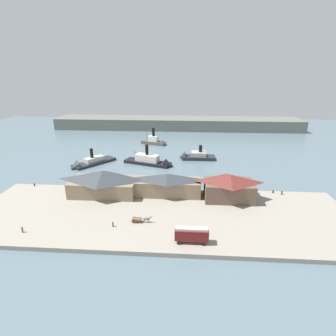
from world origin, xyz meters
TOP-DOWN VIEW (x-y plane):
  - ground_plane at (0.00, 0.00)m, footprint 320.00×320.00m
  - quay_promenade at (0.00, -22.00)m, footprint 110.00×36.00m
  - seawall_edge at (0.00, -3.60)m, footprint 110.00×0.80m
  - ferry_shed_east_terminal at (-20.08, -10.07)m, footprint 21.93×11.34m
  - ferry_shed_central_terminal at (1.09, -8.89)m, footprint 22.34×8.07m
  - ferry_shed_west_terminal at (21.01, -10.82)m, footprint 15.66×10.37m
  - street_tram at (8.83, -35.50)m, footprint 8.03×2.43m
  - horse_cart at (-4.83, -27.16)m, footprint 5.44×1.61m
  - pedestrian_walking_east at (-11.80, -29.92)m, footprint 0.38×0.38m
  - pedestrian_near_west_shed at (-34.11, -34.17)m, footprint 0.42×0.42m
  - pedestrian_near_east_shed at (39.31, -6.49)m, footprint 0.41×0.41m
  - mooring_post_west at (-47.18, -5.26)m, footprint 0.44×0.44m
  - mooring_post_center_east at (36.82, -5.33)m, footprint 0.44×0.44m
  - mooring_post_center_west at (-32.29, -5.60)m, footprint 0.44×0.44m
  - ferry_outer_harbor at (10.93, 34.81)m, footprint 17.23×6.81m
  - ferry_approaching_east at (-7.92, 24.67)m, footprint 24.32×13.04m
  - ferry_approaching_west at (-37.20, 21.53)m, footprint 18.21×21.04m
  - ferry_departing_north at (-10.98, 61.55)m, footprint 16.17×9.24m
  - far_headland at (0.00, 110.00)m, footprint 180.00×24.00m

SIDE VIEW (x-z plane):
  - ground_plane at x=0.00m, z-range 0.00..0.00m
  - seawall_edge at x=0.00m, z-range 0.00..1.00m
  - quay_promenade at x=0.00m, z-range 0.00..1.20m
  - ferry_approaching_west at x=-37.20m, z-range -3.78..5.84m
  - ferry_outer_harbor at x=10.93m, z-range -3.31..5.86m
  - ferry_approaching_east at x=-7.92m, z-range -4.06..7.08m
  - mooring_post_west at x=-47.18m, z-range 1.20..2.10m
  - mooring_post_center_east at x=36.82m, z-range 1.20..2.10m
  - mooring_post_center_west at x=-32.29m, z-range 1.20..2.10m
  - ferry_departing_north at x=-10.98m, z-range -3.55..7.23m
  - pedestrian_walking_east at x=-11.80m, z-range 1.13..2.69m
  - pedestrian_near_east_shed at x=39.31m, z-range 1.13..2.77m
  - pedestrian_near_west_shed at x=-34.11m, z-range 1.13..2.83m
  - horse_cart at x=-4.83m, z-range 1.19..3.06m
  - street_tram at x=8.83m, z-range 1.56..5.60m
  - far_headland at x=0.00m, z-range 0.00..8.00m
  - ferry_shed_central_terminal at x=1.09m, z-range 1.25..8.43m
  - ferry_shed_east_terminal at x=-20.08m, z-range 1.27..9.56m
  - ferry_shed_west_terminal at x=21.01m, z-range 1.26..9.62m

